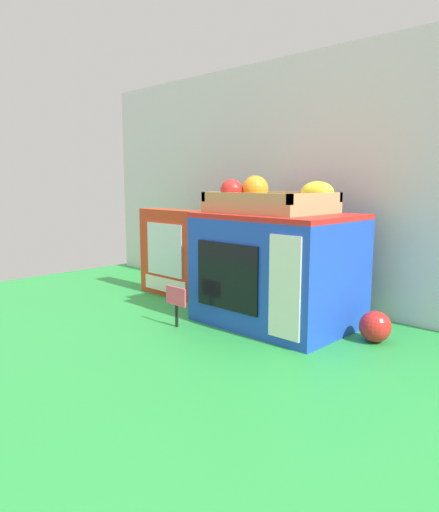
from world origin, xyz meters
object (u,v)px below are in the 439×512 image
at_px(toy_microwave, 278,269).
at_px(food_groups_crate, 271,201).
at_px(price_sign, 176,300).
at_px(cookie_set_box, 172,253).
at_px(loose_toy_apple, 375,327).

relative_size(toy_microwave, food_groups_crate, 1.30).
bearing_deg(toy_microwave, price_sign, -127.60).
xyz_separation_m(cookie_set_box, price_sign, (0.26, -0.21, -0.07)).
bearing_deg(cookie_set_box, food_groups_crate, -0.21).
xyz_separation_m(price_sign, loose_toy_apple, (0.40, 0.24, -0.03)).
height_order(cookie_set_box, loose_toy_apple, cookie_set_box).
height_order(toy_microwave, loose_toy_apple, toy_microwave).
height_order(toy_microwave, cookie_set_box, toy_microwave).
xyz_separation_m(food_groups_crate, price_sign, (-0.13, -0.21, -0.24)).
distance_m(toy_microwave, price_sign, 0.26).
xyz_separation_m(food_groups_crate, cookie_set_box, (-0.39, 0.00, -0.17)).
height_order(food_groups_crate, loose_toy_apple, food_groups_crate).
bearing_deg(loose_toy_apple, food_groups_crate, -173.61).
bearing_deg(price_sign, loose_toy_apple, 30.72).
distance_m(toy_microwave, food_groups_crate, 0.17).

